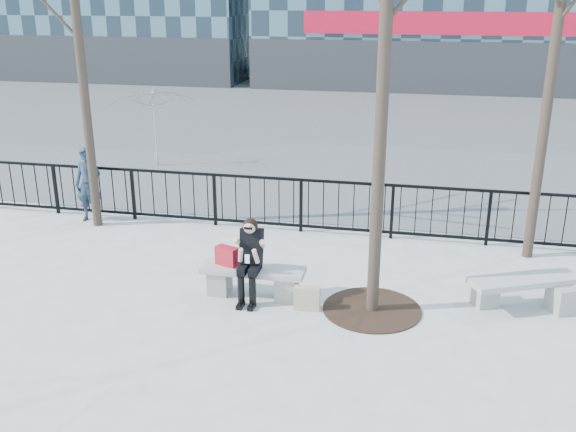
% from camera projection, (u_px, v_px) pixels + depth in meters
% --- Properties ---
extents(ground, '(120.00, 120.00, 0.00)m').
position_uv_depth(ground, '(253.00, 295.00, 10.23)').
color(ground, '#9D9E98').
rests_on(ground, ground).
extents(street_surface, '(60.00, 23.00, 0.01)m').
position_uv_depth(street_surface, '(356.00, 120.00, 24.07)').
color(street_surface, '#474747').
rests_on(street_surface, ground).
extents(railing, '(14.00, 0.06, 1.10)m').
position_uv_depth(railing, '(291.00, 205.00, 12.81)').
color(railing, black).
rests_on(railing, ground).
extents(tree_grate, '(1.50, 1.50, 0.02)m').
position_uv_depth(tree_grate, '(372.00, 309.00, 9.76)').
color(tree_grate, black).
rests_on(tree_grate, ground).
extents(bench_main, '(1.65, 0.46, 0.49)m').
position_uv_depth(bench_main, '(253.00, 278.00, 10.13)').
color(bench_main, slate).
rests_on(bench_main, ground).
extents(bench_second, '(1.69, 0.47, 0.50)m').
position_uv_depth(bench_second, '(523.00, 289.00, 9.75)').
color(bench_second, slate).
rests_on(bench_second, ground).
extents(seated_woman, '(0.50, 0.64, 1.34)m').
position_uv_depth(seated_woman, '(250.00, 261.00, 9.86)').
color(seated_woman, black).
rests_on(seated_woman, ground).
extents(handbag, '(0.40, 0.29, 0.30)m').
position_uv_depth(handbag, '(227.00, 256.00, 10.12)').
color(handbag, '#AF1523').
rests_on(handbag, bench_main).
extents(shopping_bag, '(0.40, 0.17, 0.37)m').
position_uv_depth(shopping_bag, '(307.00, 298.00, 9.73)').
color(shopping_bag, '#CFB492').
rests_on(shopping_bag, ground).
extents(standing_man, '(0.60, 0.41, 1.58)m').
position_uv_depth(standing_man, '(89.00, 185.00, 13.31)').
color(standing_man, black).
rests_on(standing_man, ground).
extents(vendor_umbrella, '(3.05, 3.07, 2.14)m').
position_uv_depth(vendor_umbrella, '(155.00, 128.00, 17.44)').
color(vendor_umbrella, yellow).
rests_on(vendor_umbrella, ground).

